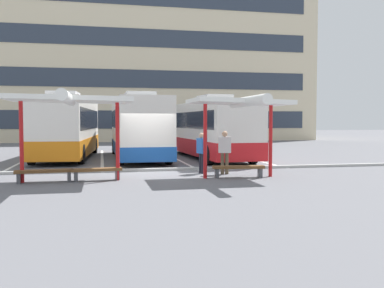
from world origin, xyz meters
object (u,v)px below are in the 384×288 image
coach_bus_0 (68,128)px  waiting_shelter_0 (69,101)px  bench_1 (97,171)px  bench_2 (239,169)px  coach_bus_2 (207,130)px  bench_0 (44,173)px  waiting_shelter_1 (241,104)px  coach_bus_1 (138,128)px  waiting_passenger_1 (202,150)px  waiting_passenger_0 (225,149)px

coach_bus_0 → waiting_shelter_0: bearing=-85.4°
waiting_shelter_0 → bench_1: 2.68m
bench_2 → coach_bus_2: bearing=83.8°
bench_0 → bench_1: same height
bench_1 → waiting_shelter_1: (5.28, -0.45, 2.45)m
coach_bus_1 → waiting_shelter_1: 10.05m
coach_bus_1 → bench_0: 10.11m
coach_bus_2 → bench_0: (-8.05, -8.88, -1.30)m
bench_1 → waiting_shelter_1: size_ratio=0.43×
coach_bus_1 → bench_1: size_ratio=5.95×
coach_bus_0 → bench_0: coach_bus_0 is taller
waiting_shelter_1 → waiting_passenger_1: waiting_shelter_1 is taller
waiting_shelter_1 → waiting_passenger_0: size_ratio=2.39×
waiting_shelter_1 → waiting_passenger_1: bearing=121.4°
coach_bus_1 → bench_2: size_ratio=5.37×
coach_bus_0 → bench_2: coach_bus_0 is taller
bench_1 → bench_2: 5.28m
bench_0 → waiting_shelter_1: size_ratio=0.48×
bench_0 → waiting_shelter_0: bearing=-11.5°
coach_bus_0 → coach_bus_2: size_ratio=0.94×
bench_1 → bench_0: bearing=-176.7°
coach_bus_0 → bench_1: (1.75, -10.23, -1.39)m
waiting_shelter_0 → waiting_shelter_1: size_ratio=1.13×
bench_1 → coach_bus_1: bearing=76.2°
coach_bus_2 → bench_0: size_ratio=5.86×
waiting_passenger_0 → bench_1: bearing=-169.8°
coach_bus_0 → waiting_shelter_0: 10.61m
coach_bus_1 → waiting_shelter_1: size_ratio=2.57×
coach_bus_0 → bench_2: (7.02, -10.46, -1.39)m
waiting_shelter_0 → bench_0: bearing=168.5°
bench_0 → waiting_shelter_1: waiting_shelter_1 is taller
coach_bus_2 → bench_1: bearing=-125.5°
coach_bus_0 → coach_bus_2: coach_bus_0 is taller
coach_bus_1 → bench_2: 9.88m
coach_bus_1 → coach_bus_0: bearing=163.7°
coach_bus_1 → waiting_shelter_0: coach_bus_1 is taller
waiting_shelter_0 → waiting_passenger_1: size_ratio=2.83×
waiting_shelter_0 → bench_0: size_ratio=2.36×
coach_bus_0 → coach_bus_1: (3.97, -1.16, 0.01)m
waiting_shelter_0 → bench_2: (6.18, 0.06, -2.51)m
coach_bus_1 → bench_0: coach_bus_1 is taller
bench_1 → bench_2: bearing=-2.5°
waiting_shelter_0 → waiting_passenger_1: bearing=17.5°
coach_bus_2 → waiting_passenger_0: coach_bus_2 is taller
coach_bus_0 → bench_2: 12.67m
coach_bus_0 → waiting_shelter_1: (7.02, -10.68, 1.06)m
coach_bus_0 → coach_bus_1: 4.14m
bench_1 → coach_bus_0: bearing=99.7°
coach_bus_1 → waiting_shelter_1: coach_bus_1 is taller
coach_bus_1 → bench_0: size_ratio=5.38×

